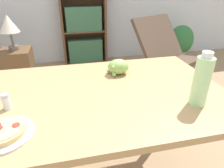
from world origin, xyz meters
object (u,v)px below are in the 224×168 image
Objects in this scene: side_table at (20,73)px; bookshelf at (83,17)px; potted_plant_floor at (181,42)px; table_lamp at (9,25)px; drink_bottle at (202,81)px; lounge_chair_far at (166,65)px; grape_bunch at (118,67)px; salt_shaker at (6,102)px; pizza_on_plate at (3,132)px.

bookshelf is at bearing 47.50° from side_table.
table_lamp is at bearing -164.60° from potted_plant_floor.
bookshelf reaches higher than table_lamp.
lounge_chair_far is (0.67, 1.56, -0.59)m from drink_bottle.
salt_shaker is at bearing -155.89° from grape_bunch.
lounge_chair_far is at bearing 49.98° from grape_bunch.
side_table is at bearing 124.92° from drink_bottle.
table_lamp reaches higher than lounge_chair_far.
table_lamp is at bearing 100.81° from pizza_on_plate.
grape_bunch is 1.78× the size of salt_shaker.
drink_bottle is 2.81m from potted_plant_floor.
drink_bottle is 1.80m from lounge_chair_far.
pizza_on_plate is 0.58× the size of table_lamp.
bookshelf reaches higher than grape_bunch.
drink_bottle reaches higher than table_lamp.
pizza_on_plate is 2.76m from bookshelf.
pizza_on_plate is 0.36× the size of potted_plant_floor.
grape_bunch reaches higher than salt_shaker.
pizza_on_plate is at bearing -81.99° from salt_shaker.
drink_bottle is 2.69m from bookshelf.
lounge_chair_far is 1.54m from bookshelf.
table_lamp reaches higher than salt_shaker.
drink_bottle is at bearing -10.06° from salt_shaker.
lounge_chair_far is 1.86m from side_table.
side_table is (-1.86, 0.13, 0.01)m from lounge_chair_far.
table_lamp reaches higher than potted_plant_floor.
table_lamp is 2.69m from potted_plant_floor.
potted_plant_floor is (2.21, 2.43, -0.43)m from pizza_on_plate.
grape_bunch is 0.52× the size of drink_bottle.
bookshelf reaches higher than potted_plant_floor.
grape_bunch is 0.23× the size of side_table.
side_table is 0.94× the size of potted_plant_floor.
lounge_chair_far is 1.57× the size of potted_plant_floor.
table_lamp is at bearing -132.50° from bookshelf.
potted_plant_floor is at bearing 45.01° from salt_shaker.
bookshelf is at bearing 96.22° from drink_bottle.
grape_bunch is 0.08× the size of bookshelf.
salt_shaker is 1.57m from table_lamp.
grape_bunch is 0.22× the size of potted_plant_floor.
bookshelf is (-0.96, 1.11, 0.48)m from lounge_chair_far.
drink_bottle reaches higher than side_table.
side_table is at bearing 0.00° from table_lamp.
potted_plant_floor is at bearing 24.71° from lounge_chair_far.
pizza_on_plate is 2.90× the size of salt_shaker.
table_lamp is (-1.86, 0.13, 0.57)m from lounge_chair_far.
side_table is at bearing 101.16° from salt_shaker.
salt_shaker is at bearing -163.66° from lounge_chair_far.
pizza_on_plate reaches higher than side_table.
pizza_on_plate is at bearing -159.54° from lounge_chair_far.
pizza_on_plate is at bearing -141.25° from grape_bunch.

